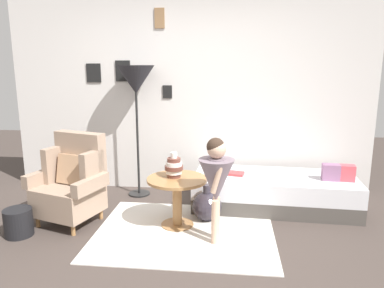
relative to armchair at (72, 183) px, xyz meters
The scene contains 14 objects.
ground_plane 1.42m from the armchair, 32.29° to the right, with size 12.00×12.00×0.00m, color #423833.
gallery_wall 1.88m from the armchair, 47.30° to the left, with size 4.80×0.12×2.60m.
rug 1.34m from the armchair, ahead, with size 1.82×1.47×0.01m, color silver.
armchair is the anchor object (origin of this frame).
daybed 2.34m from the armchair, 15.56° to the left, with size 1.94×0.90×0.40m.
pillow_head 3.05m from the armchair, ahead, with size 0.22×0.12×0.18m, color #D64C56.
pillow_mid 2.90m from the armchair, 10.35° to the left, with size 0.19×0.12×0.19m, color gray.
side_table 1.16m from the armchair, ahead, with size 0.63×0.63×0.53m.
vase_striped 1.14m from the armchair, ahead, with size 0.20×0.20×0.27m.
floor_lamp 1.46m from the armchair, 60.34° to the left, with size 0.48×0.48×1.69m.
person_child 1.63m from the armchair, 11.90° to the right, with size 0.34×0.34×1.04m.
book_on_daybed 1.87m from the armchair, 19.21° to the left, with size 0.22×0.16×0.03m, color #AD3E40.
demijohn_near 1.50m from the armchair, ahead, with size 0.32×0.32×0.41m.
magazine_basket 0.65m from the armchair, 134.57° to the right, with size 0.28×0.28×0.28m, color black.
Camera 1 is at (0.57, -2.93, 1.71)m, focal length 34.35 mm.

